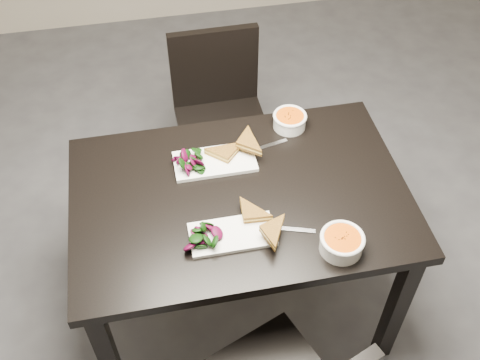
{
  "coord_description": "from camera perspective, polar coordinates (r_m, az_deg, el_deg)",
  "views": [
    {
      "loc": [
        -0.24,
        -1.26,
        2.27
      ],
      "look_at": [
        0.02,
        0.05,
        0.82
      ],
      "focal_mm": 42.65,
      "sensor_mm": 36.0,
      "label": 1
    }
  ],
  "objects": [
    {
      "name": "salad_far",
      "position": [
        2.1,
        -5.25,
        2.01
      ],
      "size": [
        0.09,
        0.09,
        0.04
      ],
      "primitive_type": null,
      "color": "black",
      "rests_on": "plate_far"
    },
    {
      "name": "ground",
      "position": [
        2.61,
        -0.29,
        -13.13
      ],
      "size": [
        5.0,
        5.0,
        0.0
      ],
      "primitive_type": "plane",
      "color": "#47474C",
      "rests_on": "ground"
    },
    {
      "name": "soup_bowl_near",
      "position": [
        1.88,
        10.15,
        -6.13
      ],
      "size": [
        0.15,
        0.15,
        0.07
      ],
      "color": "white",
      "rests_on": "table"
    },
    {
      "name": "soup_bowl_far",
      "position": [
        2.26,
        4.99,
        6.01
      ],
      "size": [
        0.13,
        0.13,
        0.06
      ],
      "color": "white",
      "rests_on": "table"
    },
    {
      "name": "sandwich_far",
      "position": [
        2.1,
        -0.75,
        2.43
      ],
      "size": [
        0.19,
        0.19,
        0.05
      ],
      "primitive_type": null,
      "rotation": [
        0.0,
        0.0,
        0.83
      ],
      "color": "#97681F",
      "rests_on": "plate_far"
    },
    {
      "name": "cutlery_far",
      "position": [
        2.19,
        2.61,
        3.38
      ],
      "size": [
        0.18,
        0.06,
        0.0
      ],
      "primitive_type": "cube",
      "rotation": [
        0.0,
        0.0,
        0.22
      ],
      "color": "silver",
      "rests_on": "table"
    },
    {
      "name": "salad_near",
      "position": [
        1.87,
        -3.82,
        -5.44
      ],
      "size": [
        0.09,
        0.08,
        0.04
      ],
      "primitive_type": null,
      "color": "black",
      "rests_on": "plate_near"
    },
    {
      "name": "table",
      "position": [
        2.1,
        -0.0,
        -3.11
      ],
      "size": [
        1.2,
        0.8,
        0.75
      ],
      "color": "black",
      "rests_on": "ground"
    },
    {
      "name": "sandwich_near",
      "position": [
        1.9,
        1.05,
        -4.26
      ],
      "size": [
        0.15,
        0.12,
        0.05
      ],
      "primitive_type": null,
      "rotation": [
        0.0,
        0.0,
        -0.07
      ],
      "color": "#97681F",
      "rests_on": "plate_near"
    },
    {
      "name": "plate_far",
      "position": [
        2.13,
        -2.54,
        1.85
      ],
      "size": [
        0.3,
        0.15,
        0.02
      ],
      "primitive_type": "cube",
      "color": "white",
      "rests_on": "table"
    },
    {
      "name": "chair_far",
      "position": [
        2.77,
        -2.07,
        7.15
      ],
      "size": [
        0.43,
        0.43,
        0.85
      ],
      "rotation": [
        0.0,
        0.0,
        0.01
      ],
      "color": "black",
      "rests_on": "ground"
    },
    {
      "name": "cutlery_near",
      "position": [
        1.93,
        4.88,
        -4.91
      ],
      "size": [
        0.18,
        0.07,
        0.0
      ],
      "primitive_type": "cube",
      "rotation": [
        0.0,
        0.0,
        -0.3
      ],
      "color": "silver",
      "rests_on": "table"
    },
    {
      "name": "plate_near",
      "position": [
        1.9,
        -0.79,
        -5.47
      ],
      "size": [
        0.28,
        0.14,
        0.01
      ],
      "primitive_type": "cube",
      "color": "white",
      "rests_on": "table"
    }
  ]
}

